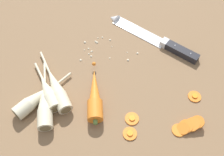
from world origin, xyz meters
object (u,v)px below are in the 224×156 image
Objects in this scene: chefs_knife at (148,36)px; parsnip_mid_left at (55,89)px; parsnip_back at (34,99)px; carrot_slice_stray_far at (193,96)px; carrot_slice_stack at (187,126)px; whole_carrot at (93,96)px; parsnip_front at (43,104)px; parsnip_mid_right at (47,92)px; carrot_slice_stray_mid at (131,118)px; carrot_slice_stray_near at (128,133)px.

chefs_knife is 1.34× the size of parsnip_mid_left.
parsnip_back is 4.31× the size of carrot_slice_stray_far.
parsnip_back reaches higher than carrot_slice_stray_far.
carrot_slice_stack is 2.30× the size of carrot_slice_stray_far.
whole_carrot is 0.91× the size of parsnip_front.
parsnip_mid_left is at bearing 30.95° from parsnip_mid_right.
whole_carrot is 26.12cm from carrot_slice_stack.
carrot_slice_stray_far is (18.13, 7.09, 0.00)cm from carrot_slice_stray_mid.
parsnip_mid_left reaches higher than chefs_knife.
parsnip_mid_left is 5.98× the size of carrot_slice_stray_far.
parsnip_back is at bearing 155.03° from parsnip_front.
parsnip_mid_right is 24.38cm from carrot_slice_stray_mid.
parsnip_front is at bearing -168.69° from whole_carrot.
chefs_knife is at bearing 54.91° from whole_carrot.
carrot_slice_stray_mid is (23.63, -3.31, -1.62)cm from parsnip_front.
carrot_slice_stray_mid is (-7.08, -30.59, -0.29)cm from chefs_knife.
whole_carrot is at bearing 11.31° from parsnip_front.
chefs_knife is 25.97cm from carrot_slice_stray_far.
parsnip_front is at bearing -138.39° from chefs_knife.
carrot_slice_stray_far is at bearing 3.11° from parsnip_back.
parsnip_front is at bearing 161.78° from carrot_slice_stray_near.
parsnip_back is at bearing -144.42° from parsnip_mid_right.
carrot_slice_stray_mid is at bearing -7.99° from parsnip_front.
parsnip_mid_left is at bearing 178.27° from carrot_slice_stray_far.
carrot_slice_stray_mid is at bearing 80.73° from carrot_slice_stray_near.
parsnip_front and parsnip_mid_right have the same top height.
carrot_slice_stack is 2.26× the size of carrot_slice_stray_mid.
parsnip_mid_left is 22.75cm from carrot_slice_stray_mid.
carrot_slice_stray_mid is at bearing -21.38° from parsnip_mid_left.
parsnip_mid_right reaches higher than carrot_slice_stray_mid.
whole_carrot is at bearing 149.52° from carrot_slice_stray_mid.
parsnip_mid_left is at bearing 148.54° from carrot_slice_stray_near.
whole_carrot reaches higher than carrot_slice_stack.
whole_carrot reaches higher than parsnip_back.
whole_carrot is at bearing -11.73° from parsnip_mid_left.
carrot_slice_stray_near is 4.29cm from carrot_slice_stray_mid.
parsnip_mid_right is 41.47cm from carrot_slice_stray_far.
parsnip_mid_right is at bearing 84.86° from parsnip_front.
parsnip_front reaches higher than chefs_knife.
carrot_slice_stack is 14.74cm from carrot_slice_stray_mid.
parsnip_back is 44.76cm from carrot_slice_stray_far.
carrot_slice_stray_far is (28.33, 1.09, -1.74)cm from whole_carrot.
parsnip_mid_right reaches higher than carrot_slice_stray_near.
parsnip_front is 41.97cm from carrot_slice_stray_far.
carrot_slice_stray_mid is at bearing -103.03° from chefs_knife.
parsnip_mid_left is (-28.21, -22.31, 1.33)cm from chefs_knife.
carrot_slice_stack reaches higher than carrot_slice_stray_mid.
parsnip_front is 24.20cm from carrot_slice_stray_near.
carrot_slice_stack is at bearing -9.59° from parsnip_back.
parsnip_front is at bearing -95.14° from parsnip_mid_right.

